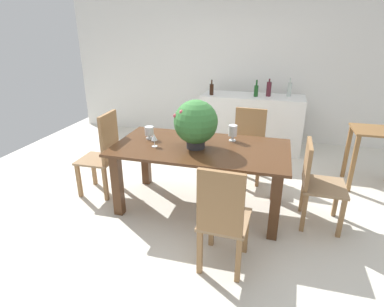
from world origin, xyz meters
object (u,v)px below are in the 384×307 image
wine_bottle_green (256,90)px  wine_bottle_tall (269,89)px  chair_far_right (248,140)px  kitchen_counter (251,122)px  chair_near_right (223,217)px  side_table (377,145)px  chair_foot_end (315,179)px  chair_head_end (104,151)px  wine_glass (154,138)px  dining_table (201,158)px  flower_centerpiece (196,123)px  wine_bottle_clear (289,89)px  crystal_vase_center_near (233,131)px  wine_bottle_dark (212,89)px  crystal_vase_left (149,131)px

wine_bottle_green → wine_bottle_tall: 0.22m
wine_bottle_green → wine_bottle_tall: wine_bottle_tall is taller
chair_far_right → kitchen_counter: chair_far_right is taller
chair_near_right → side_table: bearing=-125.6°
chair_foot_end → chair_head_end: size_ratio=0.86×
side_table → wine_bottle_green: bearing=149.3°
chair_head_end → wine_glass: (0.73, -0.14, 0.29)m
dining_table → chair_far_right: (0.44, 0.98, -0.08)m
flower_centerpiece → wine_bottle_green: 2.17m
dining_table → chair_head_end: chair_head_end is taller
dining_table → kitchen_counter: bearing=80.1°
chair_head_end → wine_bottle_clear: (2.18, 2.23, 0.47)m
crystal_vase_center_near → wine_bottle_dark: bearing=109.7°
side_table → chair_far_right: bearing=-176.0°
dining_table → wine_bottle_green: bearing=78.4°
flower_centerpiece → side_table: size_ratio=0.67×
chair_foot_end → kitchen_counter: 2.30m
chair_far_right → wine_bottle_tall: wine_bottle_tall is taller
chair_far_right → wine_bottle_tall: (0.18, 1.17, 0.51)m
crystal_vase_center_near → wine_bottle_dark: (-0.62, 1.73, 0.15)m
dining_table → wine_bottle_clear: bearing=67.0°
wine_bottle_clear → kitchen_counter: bearing=-170.2°
dining_table → chair_near_right: chair_near_right is taller
chair_foot_end → wine_bottle_dark: bearing=39.0°
crystal_vase_left → wine_bottle_dark: 1.95m
dining_table → wine_bottle_dark: 2.07m
chair_head_end → flower_centerpiece: bearing=86.4°
wine_bottle_green → kitchen_counter: bearing=127.2°
chair_foot_end → chair_near_right: (-0.81, -0.99, 0.03)m
dining_table → chair_head_end: (-1.23, 0.00, -0.05)m
chair_near_right → chair_head_end: bearing=-28.1°
flower_centerpiece → wine_glass: (-0.45, -0.09, -0.18)m
crystal_vase_left → wine_bottle_clear: 2.67m
chair_near_right → kitchen_counter: chair_near_right is taller
chair_near_right → wine_bottle_green: (-0.01, 3.05, 0.49)m
dining_table → wine_bottle_dark: (-0.31, 2.00, 0.41)m
chair_near_right → wine_glass: size_ratio=6.85×
wine_bottle_clear → flower_centerpiece: bearing=-113.6°
crystal_vase_center_near → side_table: 1.96m
chair_head_end → flower_centerpiece: size_ratio=2.00×
chair_far_right → kitchen_counter: size_ratio=0.58×
chair_foot_end → wine_bottle_clear: bearing=8.8°
chair_foot_end → wine_bottle_dark: wine_bottle_dark is taller
crystal_vase_left → wine_glass: same height
wine_bottle_tall → wine_bottle_dark: wine_bottle_tall is taller
crystal_vase_left → wine_bottle_green: (1.07, 1.97, 0.18)m
chair_far_right → chair_foot_end: 1.26m
wine_bottle_dark → chair_head_end: bearing=-114.7°
crystal_vase_center_near → wine_bottle_tall: wine_bottle_tall is taller
crystal_vase_left → wine_glass: 0.28m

